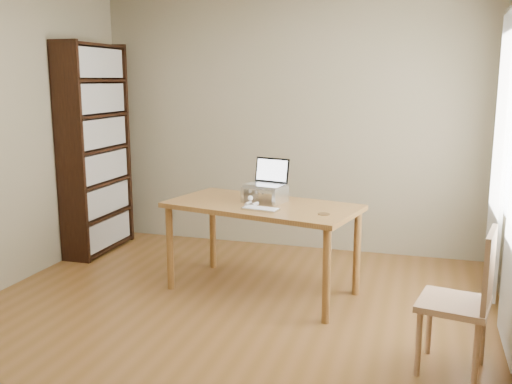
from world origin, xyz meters
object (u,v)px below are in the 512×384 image
desk (262,214)px  cat (262,194)px  bookshelf (96,149)px  laptop (267,178)px  chair (467,296)px  keyboard (260,209)px

desk → cat: size_ratio=3.52×
bookshelf → laptop: (1.94, -0.54, -0.11)m
desk → chair: size_ratio=1.85×
bookshelf → cat: 2.00m
cat → chair: (1.56, -1.05, -0.33)m
laptop → chair: bearing=-22.1°
keyboard → cat: (-0.08, 0.33, 0.05)m
keyboard → chair: (1.48, -0.72, -0.28)m
laptop → chair: 1.92m
laptop → cat: 0.13m
cat → chair: bearing=-23.9°
bookshelf → laptop: bearing=-15.4°
keyboard → chair: 1.67m
desk → keyboard: size_ratio=5.49×
laptop → bookshelf: bearing=177.5°
keyboard → cat: cat is taller
desk → bookshelf: bearing=173.9°
keyboard → chair: chair is taller
laptop → keyboard: (0.05, -0.35, -0.18)m
bookshelf → cat: (1.91, -0.56, -0.24)m
keyboard → desk: bearing=112.7°
bookshelf → laptop: size_ratio=6.05×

